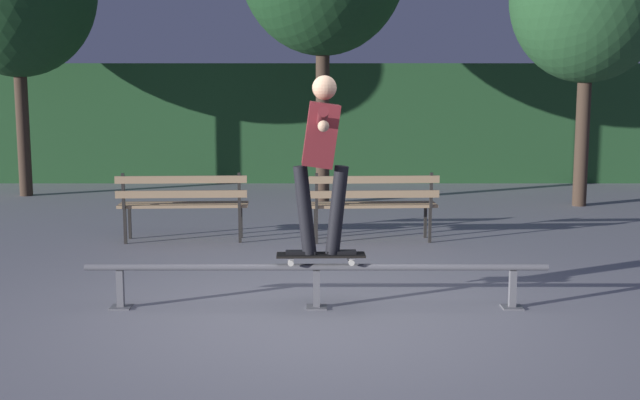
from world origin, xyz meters
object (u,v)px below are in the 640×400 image
object	(u,v)px
skateboard	(322,256)
skateboarder	(322,149)
grind_rail	(318,274)
park_bench_left_center	(374,199)
park_bench_leftmost	(184,199)

from	to	relation	value
skateboard	skateboarder	size ratio (longest dim) A/B	0.50
grind_rail	park_bench_left_center	distance (m)	3.06
grind_rail	skateboard	distance (m)	0.17
grind_rail	skateboarder	bearing A→B (deg)	0.11
skateboarder	park_bench_left_center	world-z (taller)	skateboarder
skateboard	park_bench_left_center	xyz separation A→B (m)	(0.65, 2.98, 0.06)
grind_rail	skateboarder	world-z (taller)	skateboarder
skateboard	skateboarder	distance (m)	0.94
park_bench_left_center	grind_rail	bearing A→B (deg)	-103.00
skateboard	park_bench_left_center	world-z (taller)	park_bench_left_center
skateboarder	park_bench_leftmost	xyz separation A→B (m)	(-1.71, 2.98, -0.87)
skateboard	park_bench_leftmost	size ratio (longest dim) A/B	0.49
park_bench_leftmost	park_bench_left_center	size ratio (longest dim) A/B	1.00
grind_rail	skateboard	size ratio (longest dim) A/B	5.20
grind_rail	park_bench_leftmost	distance (m)	3.42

